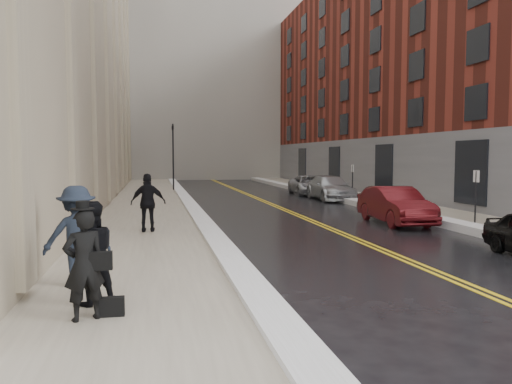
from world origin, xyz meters
name	(u,v)px	position (x,y,z in m)	size (l,w,h in m)	color
ground	(371,300)	(0.00, 0.00, 0.00)	(160.00, 160.00, 0.00)	black
sidewalk_left	(145,211)	(-4.50, 16.00, 0.07)	(4.00, 64.00, 0.15)	gray
sidewalk_right	(400,206)	(9.00, 16.00, 0.07)	(3.00, 64.00, 0.15)	gray
lane_stripe_a	(282,209)	(2.38, 16.00, 0.00)	(0.12, 64.00, 0.01)	gold
lane_stripe_b	(286,209)	(2.62, 16.00, 0.00)	(0.12, 64.00, 0.01)	gold
snow_ridge_left	(193,209)	(-2.20, 16.00, 0.13)	(0.70, 60.80, 0.26)	white
snow_ridge_right	(368,205)	(7.15, 16.00, 0.15)	(0.85, 60.80, 0.30)	white
building_right	(466,67)	(17.50, 23.00, 9.00)	(14.00, 50.00, 18.00)	maroon
tower_far_right	(274,28)	(14.00, 66.00, 22.00)	(22.00, 18.00, 44.00)	slate
traffic_signal	(173,152)	(-2.60, 30.00, 3.08)	(0.18, 0.15, 5.20)	black
parking_sign_near	(476,193)	(7.90, 8.00, 1.36)	(0.06, 0.35, 2.23)	black
parking_sign_far	(352,179)	(7.90, 20.00, 1.36)	(0.06, 0.35, 2.23)	black
car_maroon	(395,205)	(5.57, 9.89, 0.76)	(1.60, 4.60, 1.52)	#4E0E12
car_silver_near	(330,188)	(6.80, 20.90, 0.75)	(2.10, 5.18, 1.50)	#A4A7AB
car_silver_far	(309,185)	(6.79, 25.18, 0.69)	(2.27, 4.93, 1.37)	#ABACB3
pedestrian_main	(84,265)	(-5.18, -0.57, 1.05)	(0.65, 0.43, 1.79)	black
pedestrian_a	(91,253)	(-5.18, 0.29, 1.07)	(0.90, 0.70, 1.84)	black
pedestrian_b	(77,236)	(-5.62, 1.73, 1.17)	(1.31, 0.75, 2.03)	#19202D
pedestrian_c	(148,203)	(-4.28, 8.73, 1.16)	(1.18, 0.49, 2.02)	black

